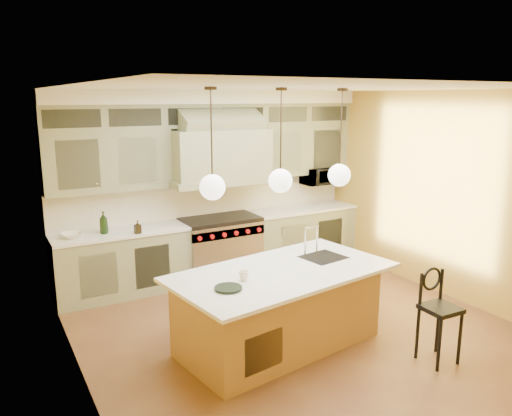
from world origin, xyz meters
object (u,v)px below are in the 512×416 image
range (220,247)px  kitchen_island (280,307)px  microwave (318,176)px  counter_stool (438,311)px

range → kitchen_island: (-0.39, -2.40, -0.01)m
range → kitchen_island: kitchen_island is taller
kitchen_island → microwave: size_ratio=4.87×
counter_stool → microwave: 3.87m
microwave → counter_stool: bearing=-106.1°
microwave → kitchen_island: bearing=-133.1°
kitchen_island → counter_stool: (1.30, -1.12, 0.10)m
range → kitchen_island: 2.43m
kitchen_island → counter_stool: 1.72m
kitchen_island → counter_stool: kitchen_island is taller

